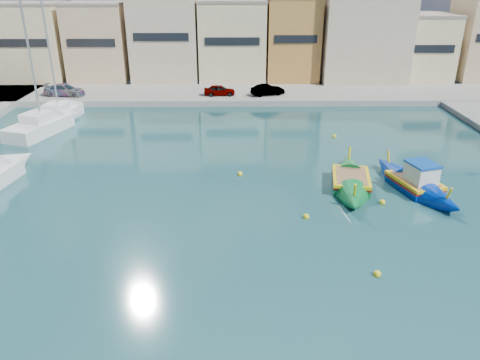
# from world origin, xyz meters

# --- Properties ---
(ground) EXTENTS (160.00, 160.00, 0.00)m
(ground) POSITION_xyz_m (0.00, 0.00, 0.00)
(ground) COLOR #164142
(ground) RESTS_ON ground
(north_quay) EXTENTS (80.00, 8.00, 0.60)m
(north_quay) POSITION_xyz_m (0.00, 32.00, 0.30)
(north_quay) COLOR gray
(north_quay) RESTS_ON ground
(north_townhouses) EXTENTS (83.20, 7.87, 10.19)m
(north_townhouses) POSITION_xyz_m (6.68, 39.36, 5.00)
(north_townhouses) COLOR beige
(north_townhouses) RESTS_ON ground
(church_block) EXTENTS (10.00, 10.00, 19.10)m
(church_block) POSITION_xyz_m (10.00, 40.00, 8.41)
(church_block) COLOR #C1AE90
(church_block) RESTS_ON ground
(parked_cars) EXTENTS (25.97, 2.33, 1.25)m
(parked_cars) POSITION_xyz_m (-13.67, 30.50, 1.20)
(parked_cars) COLOR #4C1919
(parked_cars) RESTS_ON north_quay
(luzzu_blue_cabin) EXTENTS (4.41, 8.85, 3.05)m
(luzzu_blue_cabin) POSITION_xyz_m (6.00, 7.54, 0.37)
(luzzu_blue_cabin) COLOR #002BA1
(luzzu_blue_cabin) RESTS_ON ground
(luzzu_green) EXTENTS (3.70, 8.98, 2.75)m
(luzzu_green) POSITION_xyz_m (2.03, 8.07, 0.29)
(luzzu_green) COLOR #0A7230
(luzzu_green) RESTS_ON ground
(yacht_north) EXTENTS (3.60, 8.91, 11.55)m
(yacht_north) POSITION_xyz_m (-21.74, 24.74, 0.46)
(yacht_north) COLOR white
(yacht_north) RESTS_ON ground
(yacht_midnorth) EXTENTS (5.29, 9.27, 12.59)m
(yacht_midnorth) POSITION_xyz_m (-21.69, 21.02, 0.50)
(yacht_midnorth) COLOR white
(yacht_midnorth) RESTS_ON ground
(mooring_buoys) EXTENTS (18.47, 20.14, 0.36)m
(mooring_buoys) POSITION_xyz_m (2.30, 6.42, 0.08)
(mooring_buoys) COLOR yellow
(mooring_buoys) RESTS_ON ground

